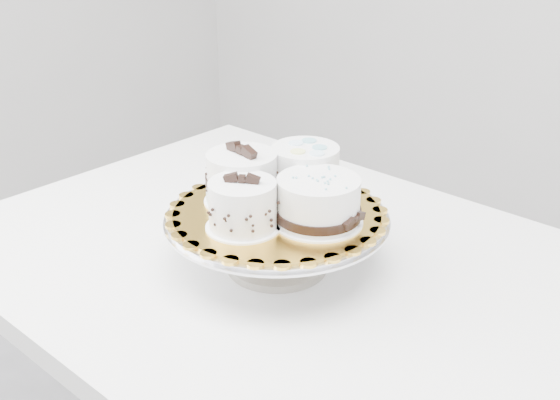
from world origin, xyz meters
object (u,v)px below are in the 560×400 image
Objects in this scene: cake_board at (277,213)px; cake_ribbon at (319,203)px; cake_swirl at (243,206)px; cake_banded at (242,180)px; table at (307,308)px; cake_stand at (277,231)px; cake_dots at (305,170)px.

cake_board is 2.24× the size of cake_ribbon.
cake_banded is at bearing 103.51° from cake_swirl.
table is 4.01× the size of cake_board.
cake_board is (0.00, -0.00, 0.03)m from cake_stand.
cake_swirl is at bearing -96.19° from cake_stand.
table is 0.24m from cake_banded.
cake_ribbon reaches higher than cake_stand.
cake_swirl is (-0.01, -0.07, 0.07)m from cake_stand.
table is 8.99× the size of cake_dots.
cake_dots is 0.11m from cake_ribbon.
cake_banded reaches higher than cake_dots.
cake_stand reaches higher than table.
cake_swirl is (-0.05, -0.10, 0.21)m from table.
cake_dots is at bearing 92.46° from cake_board.
cake_swirl is at bearing -114.39° from cake_dots.
cake_swirl is 0.15m from cake_dots.
cake_dots is at bearing 134.71° from cake_ribbon.
cake_board reaches higher than table.
cake_swirl reaches higher than table.
cake_dots reaches higher than cake_board.
table is 0.23m from cake_dots.
cake_ribbon is (0.07, 0.00, 0.07)m from cake_stand.
cake_banded is at bearing -177.43° from cake_ribbon.
cake_stand is 2.63× the size of cake_banded.
cake_stand is at bearing 179.55° from cake_board.
cake_ribbon is (0.03, -0.02, 0.21)m from table.
cake_stand is 0.10m from cake_swirl.
cake_board is 0.08m from cake_banded.
cake_banded is at bearing -178.25° from cake_stand.
cake_board is 2.42× the size of cake_swirl.
table is at bearing 36.82° from cake_stand.
cake_stand is at bearing -136.63° from table.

